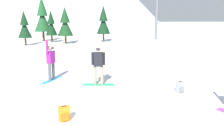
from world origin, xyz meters
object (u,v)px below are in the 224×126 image
Objects in this scene: pine_tree_broad at (103,22)px; pine_tree_young at (65,24)px; pine_tree_slender at (24,26)px; pine_tree_twin at (51,25)px; snowboarder_midground at (98,65)px; ski_lift_tower at (157,1)px; snowboarder_background at (51,61)px; backpack_orange at (64,114)px; pine_tree_leaning at (42,17)px; backpack_grey at (180,87)px.

pine_tree_broad reaches higher than pine_tree_young.
pine_tree_slender is at bearing -160.36° from pine_tree_broad.
snowboarder_midground is at bearing -75.48° from pine_tree_twin.
snowboarder_midground is 0.17× the size of ski_lift_tower.
pine_tree_slender is 0.89× the size of pine_tree_young.
pine_tree_twin reaches higher than snowboarder_background.
pine_tree_twin is at bearing -170.93° from ski_lift_tower.
snowboarder_midground is at bearing 70.98° from backpack_orange.
pine_tree_leaning is at bearing 167.79° from pine_tree_broad.
snowboarder_background is 19.45m from pine_tree_twin.
pine_tree_slender is (-6.59, 20.39, 2.03)m from backpack_orange.
pine_tree_broad is at bearing 19.64° from pine_tree_slender.
pine_tree_leaning reaches higher than backpack_orange.
snowboarder_background is 0.32× the size of pine_tree_leaning.
ski_lift_tower is at bearing 60.28° from snowboarder_background.
snowboarder_midground is 20.48m from pine_tree_broad.
pine_tree_leaning is 5.29m from pine_tree_young.
pine_tree_slender is at bearing 107.90° from backpack_orange.
pine_tree_twin is 2.86m from pine_tree_young.
pine_tree_young is (-2.02, 21.76, 2.31)m from backpack_orange.
snowboarder_background is at bearing 154.01° from snowboarder_midground.
pine_tree_slender is at bearing 109.22° from snowboarder_background.
snowboarder_midground is at bearing -73.18° from pine_tree_leaning.
snowboarder_background is 19.72m from pine_tree_broad.
pine_tree_twin is at bearing 135.55° from pine_tree_young.
pine_tree_leaning is 0.61× the size of ski_lift_tower.
pine_tree_twin is (-8.56, 21.69, 2.12)m from backpack_grey.
pine_tree_broad is (1.78, 20.33, 1.73)m from snowboarder_midground.
ski_lift_tower is (10.07, 22.73, 4.86)m from snowboarder_midground.
pine_tree_slender is at bearing 114.71° from snowboarder_midground.
snowboarder_background is 21.66m from pine_tree_leaning.
snowboarder_background reaches higher than backpack_grey.
pine_tree_young is (-3.22, 18.28, 1.56)m from snowboarder_midground.
backpack_orange is at bearing -109.02° from snowboarder_midground.
snowboarder_background is at bearing -101.90° from pine_tree_broad.
backpack_orange is 0.11× the size of pine_tree_twin.
pine_tree_broad reaches higher than snowboarder_background.
ski_lift_tower is at bearing 18.03° from pine_tree_slender.
pine_tree_leaning is 8.70m from pine_tree_broad.
snowboarder_midground reaches higher than backpack_orange.
pine_tree_broad is 1.07× the size of pine_tree_young.
snowboarder_background is at bearing -86.86° from pine_tree_young.
snowboarder_midground is 0.42× the size of pine_tree_twin.
pine_tree_young is (2.04, -2.00, 0.18)m from pine_tree_twin.
pine_tree_leaning is at bearing 101.88° from snowboarder_background.
ski_lift_tower reaches higher than backpack_grey.
snowboarder_midground is 0.90× the size of snowboarder_background.
backpack_grey is at bearing -68.47° from pine_tree_twin.
pine_tree_twin is (1.45, -1.88, -1.06)m from pine_tree_leaning.
snowboarder_midground is at bearing -80.02° from pine_tree_young.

